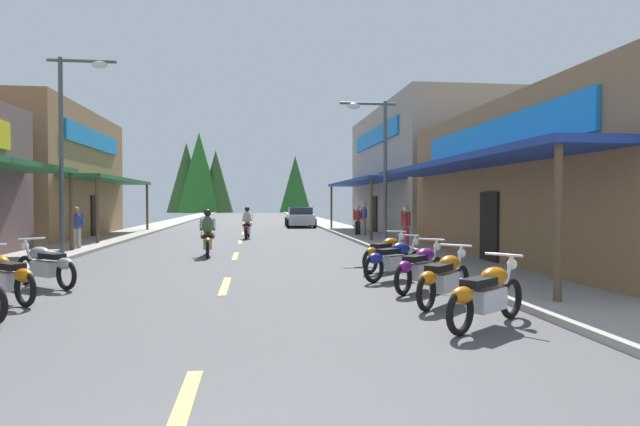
# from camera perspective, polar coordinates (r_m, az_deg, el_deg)

# --- Properties ---
(ground) EXTENTS (10.15, 95.18, 0.10)m
(ground) POSITION_cam_1_polar(r_m,az_deg,el_deg) (35.17, -8.14, -1.80)
(ground) COLOR #4C4C4F
(sidewalk_left) EXTENTS (2.31, 95.18, 0.12)m
(sidewalk_left) POSITION_cam_1_polar(r_m,az_deg,el_deg) (35.83, -18.15, -1.62)
(sidewalk_left) COLOR gray
(sidewalk_left) RESTS_ON ground
(sidewalk_right) EXTENTS (2.31, 95.18, 0.12)m
(sidewalk_right) POSITION_cam_1_polar(r_m,az_deg,el_deg) (35.61, 1.93, -1.57)
(sidewalk_right) COLOR #9E9991
(sidewalk_right) RESTS_ON ground
(centerline_dashes) EXTENTS (0.16, 71.75, 0.01)m
(centerline_dashes) POSITION_cam_1_polar(r_m,az_deg,el_deg) (39.69, -8.02, -1.36)
(centerline_dashes) COLOR #E0C64C
(centerline_dashes) RESTS_ON ground
(storefront_left_far) EXTENTS (10.15, 11.70, 6.32)m
(storefront_left_far) POSITION_cam_1_polar(r_m,az_deg,el_deg) (30.21, -30.91, 3.62)
(storefront_left_far) COLOR olive
(storefront_left_far) RESTS_ON ground
(storefront_right_near) EXTENTS (10.06, 13.78, 4.70)m
(storefront_right_near) POSITION_cam_1_polar(r_m,az_deg,el_deg) (18.02, 29.89, 2.77)
(storefront_right_near) COLOR olive
(storefront_right_near) RESTS_ON ground
(storefront_right_far) EXTENTS (9.97, 13.95, 6.99)m
(storefront_right_far) POSITION_cam_1_polar(r_m,az_deg,el_deg) (30.94, 13.37, 4.32)
(storefront_right_far) COLOR gray
(storefront_right_far) RESTS_ON ground
(streetlamp_left) EXTENTS (2.11, 0.30, 6.41)m
(streetlamp_left) POSITION_cam_1_polar(r_m,az_deg,el_deg) (18.74, -25.35, 8.27)
(streetlamp_left) COLOR #474C51
(streetlamp_left) RESTS_ON ground
(streetlamp_right) EXTENTS (2.11, 0.30, 5.54)m
(streetlamp_right) POSITION_cam_1_polar(r_m,az_deg,el_deg) (19.75, 6.10, 6.61)
(streetlamp_right) COLOR #474C51
(streetlamp_right) RESTS_ON ground
(motorcycle_parked_right_0) EXTENTS (1.76, 1.37, 1.04)m
(motorcycle_parked_right_0) POSITION_cam_1_polar(r_m,az_deg,el_deg) (8.12, 17.58, -8.33)
(motorcycle_parked_right_0) COLOR black
(motorcycle_parked_right_0) RESTS_ON ground
(motorcycle_parked_right_1) EXTENTS (1.56, 1.61, 1.04)m
(motorcycle_parked_right_1) POSITION_cam_1_polar(r_m,az_deg,el_deg) (9.63, 13.30, -6.79)
(motorcycle_parked_right_1) COLOR black
(motorcycle_parked_right_1) RESTS_ON ground
(motorcycle_parked_right_2) EXTENTS (1.57, 1.60, 1.04)m
(motorcycle_parked_right_2) POSITION_cam_1_polar(r_m,az_deg,el_deg) (11.05, 10.79, -5.74)
(motorcycle_parked_right_2) COLOR black
(motorcycle_parked_right_2) RESTS_ON ground
(motorcycle_parked_right_3) EXTENTS (1.80, 1.32, 1.04)m
(motorcycle_parked_right_3) POSITION_cam_1_polar(r_m,az_deg,el_deg) (12.44, 8.06, -4.94)
(motorcycle_parked_right_3) COLOR black
(motorcycle_parked_right_3) RESTS_ON ground
(motorcycle_parked_right_4) EXTENTS (1.63, 1.54, 1.04)m
(motorcycle_parked_right_4) POSITION_cam_1_polar(r_m,az_deg,el_deg) (13.96, 7.13, -4.26)
(motorcycle_parked_right_4) COLOR black
(motorcycle_parked_right_4) RESTS_ON ground
(motorcycle_parked_left_1) EXTENTS (1.69, 1.47, 1.04)m
(motorcycle_parked_left_1) POSITION_cam_1_polar(r_m,az_deg,el_deg) (11.12, -31.04, -5.86)
(motorcycle_parked_left_1) COLOR black
(motorcycle_parked_left_1) RESTS_ON ground
(motorcycle_parked_left_2) EXTENTS (1.73, 1.42, 1.04)m
(motorcycle_parked_left_2) POSITION_cam_1_polar(r_m,az_deg,el_deg) (12.66, -27.56, -4.97)
(motorcycle_parked_left_2) COLOR black
(motorcycle_parked_left_2) RESTS_ON ground
(rider_cruising_lead) EXTENTS (0.61, 2.14, 1.57)m
(rider_cruising_lead) POSITION_cam_1_polar(r_m,az_deg,el_deg) (17.95, -12.08, -2.51)
(rider_cruising_lead) COLOR black
(rider_cruising_lead) RESTS_ON ground
(rider_cruising_trailing) EXTENTS (0.60, 2.14, 1.57)m
(rider_cruising_trailing) POSITION_cam_1_polar(r_m,az_deg,el_deg) (26.03, -7.89, -1.32)
(rider_cruising_trailing) COLOR black
(rider_cruising_trailing) RESTS_ON ground
(pedestrian_by_shop) EXTENTS (0.31, 0.56, 1.79)m
(pedestrian_by_shop) POSITION_cam_1_polar(r_m,az_deg,el_deg) (26.64, 4.86, -0.41)
(pedestrian_by_shop) COLOR #726659
(pedestrian_by_shop) RESTS_ON ground
(pedestrian_browsing) EXTENTS (0.43, 0.46, 1.63)m
(pedestrian_browsing) POSITION_cam_1_polar(r_m,az_deg,el_deg) (26.92, 4.11, -0.62)
(pedestrian_browsing) COLOR black
(pedestrian_browsing) RESTS_ON ground
(pedestrian_waiting) EXTENTS (0.36, 0.55, 1.68)m
(pedestrian_waiting) POSITION_cam_1_polar(r_m,az_deg,el_deg) (20.27, 9.28, -1.16)
(pedestrian_waiting) COLOR maroon
(pedestrian_waiting) RESTS_ON ground
(pedestrian_strolling) EXTENTS (0.56, 0.32, 1.63)m
(pedestrian_strolling) POSITION_cam_1_polar(r_m,az_deg,el_deg) (21.21, -24.89, -1.25)
(pedestrian_strolling) COLOR #B2A599
(pedestrian_strolling) RESTS_ON ground
(parked_car_curbside) EXTENTS (2.13, 4.33, 1.40)m
(parked_car_curbside) POSITION_cam_1_polar(r_m,az_deg,el_deg) (37.58, -2.17, -0.46)
(parked_car_curbside) COLOR silver
(parked_car_curbside) RESTS_ON ground
(treeline_backdrop) EXTENTS (23.36, 8.11, 12.82)m
(treeline_backdrop) POSITION_cam_1_polar(r_m,az_deg,el_deg) (86.67, -11.45, 3.81)
(treeline_backdrop) COLOR #245A23
(treeline_backdrop) RESTS_ON ground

